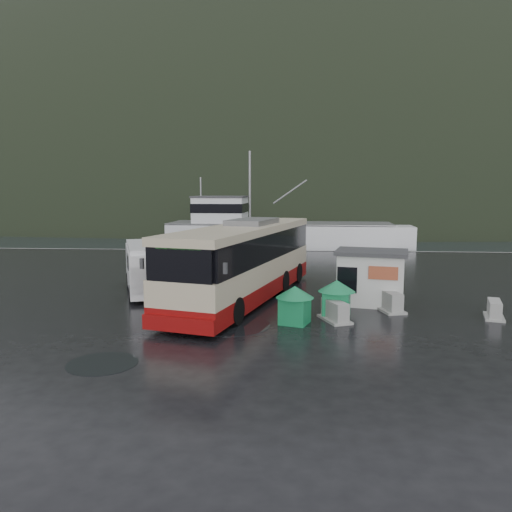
# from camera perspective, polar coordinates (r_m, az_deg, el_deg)

# --- Properties ---
(ground) EXTENTS (160.00, 160.00, 0.00)m
(ground) POSITION_cam_1_polar(r_m,az_deg,el_deg) (22.46, -5.68, -5.64)
(ground) COLOR black
(ground) RESTS_ON ground
(harbor_water) EXTENTS (300.00, 180.00, 0.02)m
(harbor_water) POSITION_cam_1_polar(r_m,az_deg,el_deg) (131.70, 2.26, 5.45)
(harbor_water) COLOR black
(harbor_water) RESTS_ON ground
(quay_edge) EXTENTS (160.00, 0.60, 1.50)m
(quay_edge) POSITION_cam_1_polar(r_m,az_deg,el_deg) (42.02, -1.18, 0.64)
(quay_edge) COLOR #999993
(quay_edge) RESTS_ON ground
(headland) EXTENTS (780.00, 540.00, 570.00)m
(headland) POSITION_cam_1_polar(r_m,az_deg,el_deg) (271.67, 5.22, 6.59)
(headland) COLOR black
(headland) RESTS_ON ground
(coach_bus) EXTENTS (6.67, 13.63, 3.75)m
(coach_bus) POSITION_cam_1_polar(r_m,az_deg,el_deg) (23.61, -1.29, -4.95)
(coach_bus) COLOR #C6B796
(coach_bus) RESTS_ON ground
(white_van) EXTENTS (3.92, 6.24, 2.46)m
(white_van) POSITION_cam_1_polar(r_m,az_deg,el_deg) (25.76, -12.21, -4.05)
(white_van) COLOR silver
(white_van) RESTS_ON ground
(waste_bin_left) EXTENTS (1.34, 1.34, 1.47)m
(waste_bin_left) POSITION_cam_1_polar(r_m,az_deg,el_deg) (19.51, 4.43, -7.69)
(waste_bin_left) COLOR #17824A
(waste_bin_left) RESTS_ON ground
(waste_bin_right) EXTENTS (1.28, 1.28, 1.51)m
(waste_bin_right) POSITION_cam_1_polar(r_m,az_deg,el_deg) (20.72, 9.15, -6.85)
(waste_bin_right) COLOR #17824A
(waste_bin_right) RESTS_ON ground
(dome_tent) EXTENTS (2.57, 3.24, 1.14)m
(dome_tent) POSITION_cam_1_polar(r_m,az_deg,el_deg) (20.37, -6.53, -7.05)
(dome_tent) COLOR #373922
(dome_tent) RESTS_ON ground
(ticket_kiosk) EXTENTS (3.57, 3.00, 2.44)m
(ticket_kiosk) POSITION_cam_1_polar(r_m,az_deg,el_deg) (23.27, 12.91, -5.33)
(ticket_kiosk) COLOR silver
(ticket_kiosk) RESTS_ON ground
(jersey_barrier_a) EXTENTS (1.24, 1.85, 0.85)m
(jersey_barrier_a) POSITION_cam_1_polar(r_m,az_deg,el_deg) (22.17, 14.97, -6.05)
(jersey_barrier_a) COLOR #999993
(jersey_barrier_a) RESTS_ON ground
(jersey_barrier_b) EXTENTS (1.34, 1.80, 0.81)m
(jersey_barrier_b) POSITION_cam_1_polar(r_m,az_deg,el_deg) (20.09, 8.97, -7.31)
(jersey_barrier_b) COLOR #999993
(jersey_barrier_b) RESTS_ON ground
(jersey_barrier_c) EXTENTS (1.10, 1.58, 0.72)m
(jersey_barrier_c) POSITION_cam_1_polar(r_m,az_deg,el_deg) (22.39, 25.54, -6.42)
(jersey_barrier_c) COLOR #999993
(jersey_barrier_c) RESTS_ON ground
(fishing_trawler) EXTENTS (25.60, 6.94, 10.13)m
(fishing_trawler) POSITION_cam_1_polar(r_m,az_deg,el_deg) (48.78, 2.70, 1.61)
(fishing_trawler) COLOR silver
(fishing_trawler) RESTS_ON ground
(puddles) EXTENTS (6.68, 12.47, 0.01)m
(puddles) POSITION_cam_1_polar(r_m,az_deg,el_deg) (21.00, -2.75, -6.55)
(puddles) COLOR black
(puddles) RESTS_ON ground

